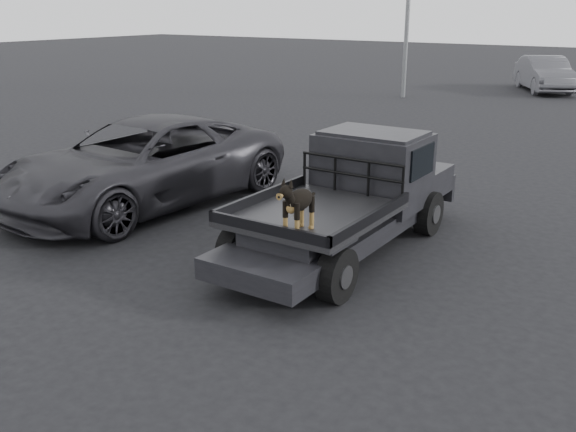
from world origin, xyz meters
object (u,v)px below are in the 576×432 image
Objects in this scene: parked_suv at (143,163)px; distant_car_a at (545,74)px; dog at (299,205)px; flatbed_ute at (344,223)px.

distant_car_a is (2.43, 22.75, -0.05)m from parked_suv.
dog is at bearing -112.53° from distant_car_a.
parked_suv is at bearing 179.08° from flatbed_ute.
parked_suv is (-4.54, 0.07, 0.38)m from flatbed_ute.
flatbed_ute is 4.55m from parked_suv.
dog is at bearing -80.90° from flatbed_ute.
distant_car_a is (-2.11, 22.82, 0.33)m from flatbed_ute.
distant_car_a is at bearing 95.55° from dog.
parked_suv is (-4.83, 1.88, -0.45)m from dog.
dog is 0.15× the size of distant_car_a.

